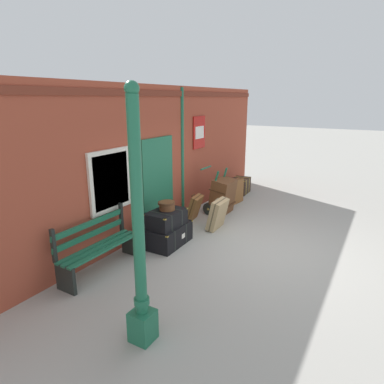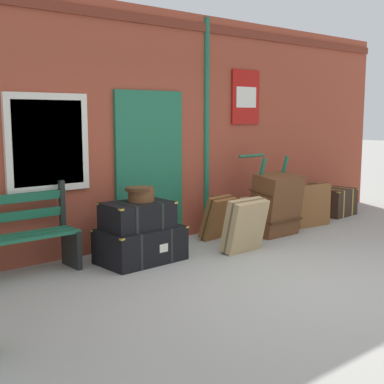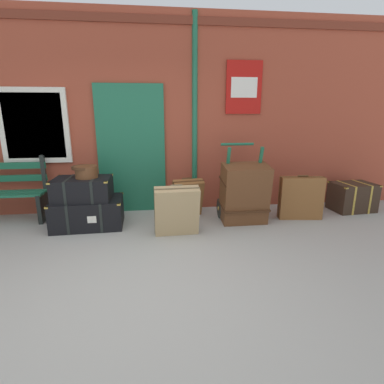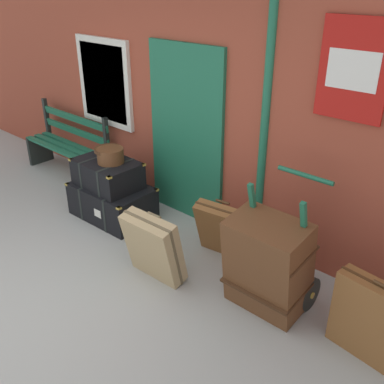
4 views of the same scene
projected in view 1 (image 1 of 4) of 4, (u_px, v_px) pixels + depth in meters
The scene contains 13 objects.
ground_plane at pixel (261, 249), 6.70m from camera, with size 60.00×60.00×0.00m, color #A3A099.
brick_facade at pixel (154, 159), 7.52m from camera, with size 10.40×0.35×3.20m.
lamp_post at pixel (139, 253), 3.87m from camera, with size 0.28×0.28×3.09m.
platform_bench at pixel (98, 247), 5.76m from camera, with size 1.60×0.43×1.01m.
steamer_trunk_base at pixel (167, 235), 6.87m from camera, with size 1.03×0.68×0.43m.
steamer_trunk_middle at pixel (166, 218), 6.74m from camera, with size 0.82×0.57×0.33m.
round_hatbox at pixel (167, 205), 6.73m from camera, with size 0.36×0.33×0.17m.
porters_trolley at pixel (216, 202), 8.83m from camera, with size 0.71×0.69×1.18m.
large_brown_trunk at pixel (223, 196), 8.69m from camera, with size 0.70×0.55×0.93m.
suitcase_beige at pixel (194, 208), 8.22m from camera, with size 0.53×0.41×0.64m.
suitcase_charcoal at pixel (235, 192), 9.55m from camera, with size 0.69×0.27×0.72m.
suitcase_tan at pixel (218, 214), 7.66m from camera, with size 0.62×0.36×0.72m.
corner_trunk at pixel (240, 186), 10.61m from camera, with size 0.72×0.54×0.49m.
Camera 1 is at (-5.99, -1.92, 2.92)m, focal length 31.25 mm.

